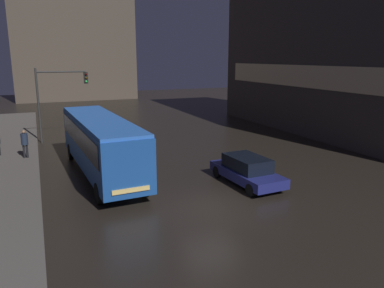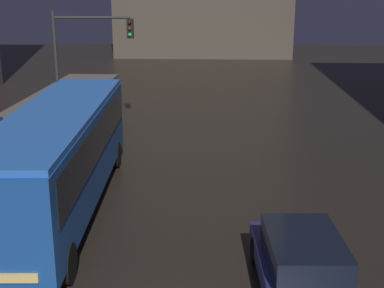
{
  "view_description": "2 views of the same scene",
  "coord_description": "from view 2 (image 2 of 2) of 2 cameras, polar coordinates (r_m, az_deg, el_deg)",
  "views": [
    {
      "loc": [
        -6.83,
        -14.14,
        6.58
      ],
      "look_at": [
        1.68,
        6.25,
        1.43
      ],
      "focal_mm": 35.0,
      "sensor_mm": 36.0,
      "label": 1
    },
    {
      "loc": [
        1.19,
        -8.66,
        6.74
      ],
      "look_at": [
        0.29,
        8.79,
        1.68
      ],
      "focal_mm": 50.0,
      "sensor_mm": 36.0,
      "label": 2
    }
  ],
  "objects": [
    {
      "name": "bus_near",
      "position": [
        16.85,
        -13.94,
        -0.58
      ],
      "size": [
        3.04,
        11.61,
        3.28
      ],
      "rotation": [
        0.0,
        0.0,
        3.2
      ],
      "color": "#194793",
      "rests_on": "ground"
    },
    {
      "name": "car_taxi",
      "position": [
        12.54,
        11.77,
        -12.66
      ],
      "size": [
        2.15,
        4.78,
        1.5
      ],
      "rotation": [
        0.0,
        0.0,
        3.2
      ],
      "color": "navy",
      "rests_on": "ground"
    },
    {
      "name": "traffic_light_main",
      "position": [
        26.35,
        -11.44,
        9.82
      ],
      "size": [
        3.87,
        0.35,
        5.77
      ],
      "color": "#2D2D2D",
      "rests_on": "ground"
    }
  ]
}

